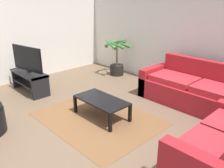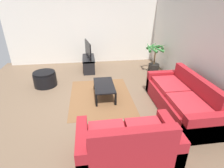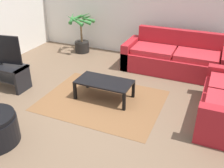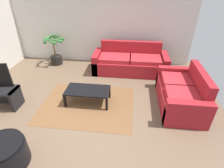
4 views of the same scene
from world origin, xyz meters
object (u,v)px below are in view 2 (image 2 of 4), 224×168
Objects in this scene: tv at (88,49)px; tv_stand at (89,62)px; couch_loveseat at (128,145)px; ottoman at (45,79)px; potted_palm at (154,59)px; couch_main at (180,100)px; coffee_table at (104,86)px.

tv_stand is at bearing -80.45° from tv.
couch_loveseat is 3.70m from ottoman.
potted_palm is (0.50, 2.39, -0.33)m from tv.
tv_stand is at bearing 130.31° from ottoman.
potted_palm is at bearing 78.22° from tv_stand.
couch_loveseat is 1.53× the size of tv_stand.
tv_stand is 0.49m from tv.
tv_stand is (-4.32, -0.57, 0.02)m from couch_loveseat.
couch_main is 2.22× the size of coffee_table.
couch_loveseat is at bearing 31.95° from ottoman.
couch_main is 2.29× the size of tv.
tv_stand is (-3.08, -2.14, 0.02)m from couch_main.
potted_palm is (-3.82, 1.83, 0.18)m from couch_loveseat.
ottoman is (-3.14, -1.96, -0.07)m from couch_loveseat.
couch_loveseat is 1.62× the size of coffee_table.
tv is at bearing 99.55° from tv_stand.
tv_stand reaches higher than ottoman.
couch_main and couch_loveseat have the same top height.
tv_stand is at bearing -101.78° from potted_palm.
ottoman is (-1.89, -3.53, -0.07)m from couch_main.
coffee_table is at bearing 10.21° from tv_stand.
tv is 1.44× the size of ottoman.
couch_main is 2.59m from potted_palm.
ottoman is (1.18, -1.40, -0.58)m from tv.
couch_main is at bearing 128.30° from couch_loveseat.
couch_main is 3.75m from tv_stand.
potted_palm is at bearing 78.19° from tv.
potted_palm is at bearing 100.19° from ottoman.
tv is at bearing 130.26° from ottoman.
coffee_table is 1.49× the size of ottoman.
tv_stand is at bearing -169.79° from coffee_table.
ottoman is (1.18, -1.39, -0.09)m from tv_stand.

